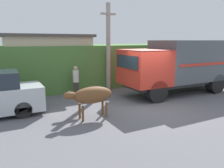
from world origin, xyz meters
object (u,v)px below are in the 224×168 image
at_px(brown_cow, 92,95).
at_px(utility_pole, 108,46).
at_px(pedestrian_on_hill, 76,80).
at_px(cargo_truck, 181,64).

relative_size(brown_cow, utility_pole, 0.38).
height_order(brown_cow, pedestrian_on_hill, pedestrian_on_hill).
height_order(cargo_truck, pedestrian_on_hill, cargo_truck).
bearing_deg(cargo_truck, pedestrian_on_hill, 160.36).
height_order(pedestrian_on_hill, utility_pole, utility_pole).
distance_m(pedestrian_on_hill, utility_pole, 2.80).
bearing_deg(utility_pole, pedestrian_on_hill, -171.67).
bearing_deg(utility_pole, cargo_truck, -36.25).
bearing_deg(pedestrian_on_hill, utility_pole, -156.96).
bearing_deg(brown_cow, cargo_truck, 13.10).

